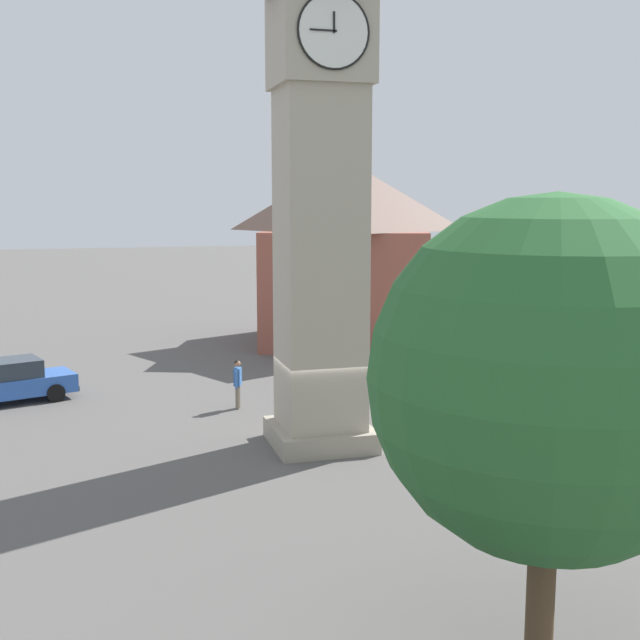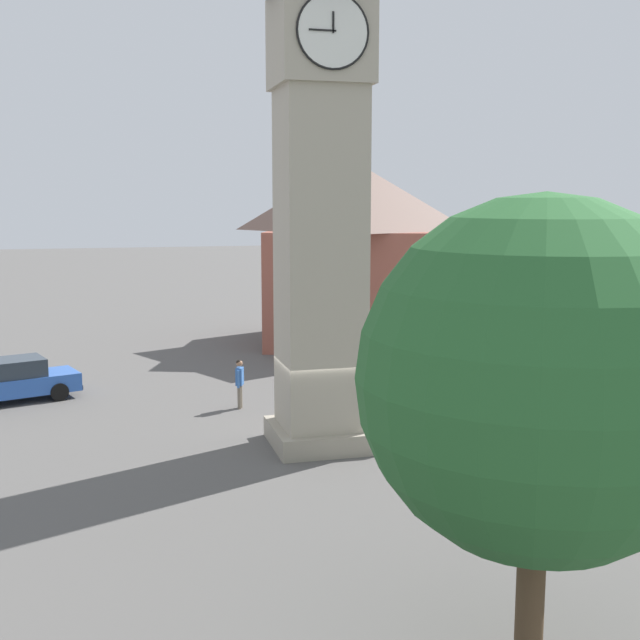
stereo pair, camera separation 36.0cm
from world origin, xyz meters
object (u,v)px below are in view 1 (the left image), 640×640
clock_tower (320,72)px  tree (550,378)px  car_blue_kerb (522,396)px  pedestrian (238,380)px  car_red_corner (12,381)px  building_terrace_right (346,250)px

clock_tower → tree: clock_tower is taller
car_blue_kerb → tree: (6.78, 12.41, 3.71)m
pedestrian → tree: tree is taller
pedestrian → clock_tower: bearing=108.9°
car_red_corner → pedestrian: pedestrian is taller
car_blue_kerb → tree: bearing=61.3°
car_red_corner → clock_tower: bearing=139.8°
car_blue_kerb → pedestrian: bearing=-23.1°
car_red_corner → pedestrian: size_ratio=2.63×
car_blue_kerb → pedestrian: pedestrian is taller
tree → clock_tower: bearing=-88.4°
pedestrian → building_terrace_right: (-7.47, -11.38, 3.58)m
clock_tower → tree: bearing=91.6°
car_blue_kerb → tree: 14.62m
clock_tower → car_red_corner: bearing=-40.2°
pedestrian → car_red_corner: bearing=-21.9°
car_red_corner → tree: tree is taller
pedestrian → building_terrace_right: size_ratio=0.16×
car_red_corner → pedestrian: 8.09m
car_blue_kerb → building_terrace_right: (1.25, -15.10, 3.83)m
car_red_corner → tree: bearing=116.2°
clock_tower → building_terrace_right: (-5.86, -16.06, -5.93)m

